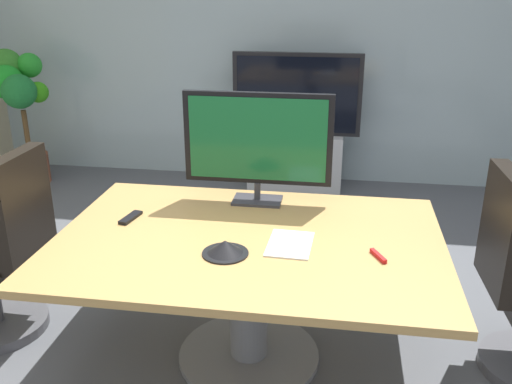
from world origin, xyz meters
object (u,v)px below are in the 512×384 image
object	(u,v)px
potted_plant	(18,100)
remote_control	(131,218)
conference_table	(249,267)
tv_monitor	(258,142)
office_chair_left	(2,261)
conference_phone	(225,248)
wall_display_unit	(296,144)

from	to	relation	value
potted_plant	remote_control	bearing A→B (deg)	-49.09
conference_table	remote_control	world-z (taller)	remote_control
tv_monitor	conference_table	bearing A→B (deg)	-86.72
office_chair_left	conference_phone	xyz separation A→B (m)	(1.33, -0.23, 0.29)
office_chair_left	wall_display_unit	distance (m)	3.01
potted_plant	conference_phone	xyz separation A→B (m)	(2.57, -2.61, -0.10)
wall_display_unit	potted_plant	bearing A→B (deg)	-173.97
wall_display_unit	conference_phone	bearing A→B (deg)	-91.70
conference_table	potted_plant	size ratio (longest dim) A/B	1.47
wall_display_unit	tv_monitor	bearing A→B (deg)	-90.95
office_chair_left	wall_display_unit	bearing A→B (deg)	152.60
potted_plant	conference_phone	world-z (taller)	potted_plant
conference_table	conference_phone	bearing A→B (deg)	-111.88
potted_plant	remote_control	world-z (taller)	potted_plant
tv_monitor	remote_control	size ratio (longest dim) A/B	4.94
wall_display_unit	conference_table	bearing A→B (deg)	-90.17
tv_monitor	remote_control	world-z (taller)	tv_monitor
office_chair_left	remote_control	distance (m)	0.79
tv_monitor	wall_display_unit	distance (m)	2.29
wall_display_unit	remote_control	distance (m)	2.67
conference_table	conference_phone	world-z (taller)	conference_phone
office_chair_left	remote_control	bearing A→B (deg)	97.85
office_chair_left	potted_plant	size ratio (longest dim) A/B	0.83
remote_control	tv_monitor	bearing A→B (deg)	40.34
wall_display_unit	conference_phone	xyz separation A→B (m)	(-0.09, -2.89, 0.31)
conference_table	wall_display_unit	size ratio (longest dim) A/B	1.48
wall_display_unit	potted_plant	xyz separation A→B (m)	(-2.65, -0.28, 0.40)
conference_phone	remote_control	xyz separation A→B (m)	(-0.59, 0.32, -0.02)
potted_plant	wall_display_unit	bearing A→B (deg)	6.03
wall_display_unit	potted_plant	world-z (taller)	potted_plant
office_chair_left	conference_phone	size ratio (longest dim) A/B	4.95
conference_table	potted_plant	world-z (taller)	potted_plant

